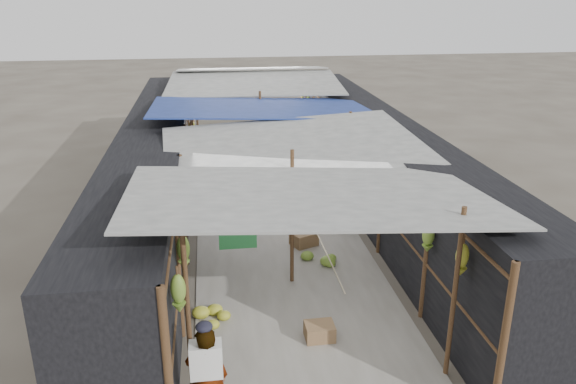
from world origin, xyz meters
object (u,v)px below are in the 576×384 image
crate_near (320,332)px  shopper_blue (236,158)px  vendor_elderly (207,377)px  black_basin (309,158)px  vendor_seated (309,204)px

crate_near → shopper_blue: bearing=96.1°
crate_near → vendor_elderly: bearing=-138.1°
vendor_elderly → black_basin: bearing=-100.9°
crate_near → black_basin: bearing=80.5°
vendor_elderly → vendor_seated: size_ratio=1.68×
vendor_elderly → vendor_seated: vendor_elderly is taller
vendor_seated → crate_near: bearing=-16.0°
crate_near → black_basin: size_ratio=0.72×
black_basin → vendor_elderly: 11.73m
vendor_elderly → shopper_blue: size_ratio=0.92×
vendor_seated → black_basin: bearing=162.3°
vendor_elderly → vendor_seated: (2.44, 6.36, -0.29)m
shopper_blue → vendor_seated: size_ratio=1.83×
vendor_elderly → crate_near: bearing=-132.3°
crate_near → vendor_seated: size_ratio=0.54×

